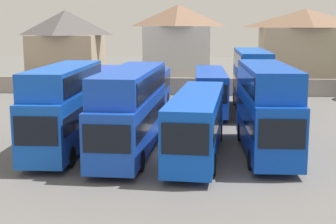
% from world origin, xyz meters
% --- Properties ---
extents(ground, '(140.00, 140.00, 0.00)m').
position_xyz_m(ground, '(0.00, 18.00, 0.00)').
color(ground, '#605E5B').
extents(depot_boundary_wall, '(56.00, 0.50, 1.80)m').
position_xyz_m(depot_boundary_wall, '(0.00, 24.07, 0.90)').
color(depot_boundary_wall, gray).
rests_on(depot_boundary_wall, ground).
extents(bus_1, '(2.70, 10.42, 4.97)m').
position_xyz_m(bus_1, '(-5.77, 0.05, 2.80)').
color(bus_1, blue).
rests_on(bus_1, ground).
extents(bus_2, '(2.93, 11.99, 4.84)m').
position_xyz_m(bus_2, '(-1.88, 0.09, 2.73)').
color(bus_2, blue).
rests_on(bus_2, ground).
extents(bus_3, '(3.21, 12.18, 3.54)m').
position_xyz_m(bus_3, '(1.92, -0.30, 2.02)').
color(bus_3, blue).
rests_on(bus_3, ground).
extents(bus_4, '(2.79, 10.37, 5.08)m').
position_xyz_m(bus_4, '(5.82, 0.38, 2.85)').
color(bus_4, '#0C42BF').
rests_on(bus_4, ground).
extents(bus_5, '(2.82, 10.90, 3.51)m').
position_xyz_m(bus_5, '(-6.44, 14.08, 2.00)').
color(bus_5, blue).
rests_on(bus_5, ground).
extents(bus_6, '(2.90, 11.12, 3.30)m').
position_xyz_m(bus_6, '(-2.58, 14.05, 1.89)').
color(bus_6, blue).
rests_on(bus_6, ground).
extents(bus_7, '(2.78, 11.75, 3.48)m').
position_xyz_m(bus_7, '(2.69, 14.23, 1.99)').
color(bus_7, blue).
rests_on(bus_7, ground).
extents(bus_8, '(2.58, 11.68, 5.22)m').
position_xyz_m(bus_8, '(6.14, 14.35, 2.93)').
color(bus_8, blue).
rests_on(bus_8, ground).
extents(house_terrace_left, '(8.20, 7.63, 9.06)m').
position_xyz_m(house_terrace_left, '(-14.47, 30.43, 4.63)').
color(house_terrace_left, tan).
rests_on(house_terrace_left, ground).
extents(house_terrace_centre, '(7.99, 7.78, 9.71)m').
position_xyz_m(house_terrace_centre, '(-1.15, 31.55, 4.95)').
color(house_terrace_centre, silver).
rests_on(house_terrace_centre, ground).
extents(house_terrace_right, '(10.37, 6.74, 9.14)m').
position_xyz_m(house_terrace_right, '(13.48, 30.37, 4.65)').
color(house_terrace_right, tan).
rests_on(house_terrace_right, ground).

